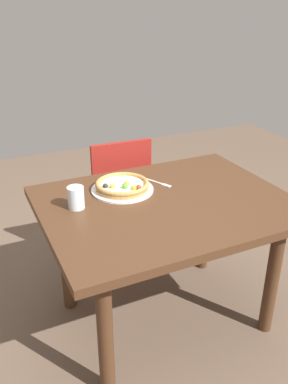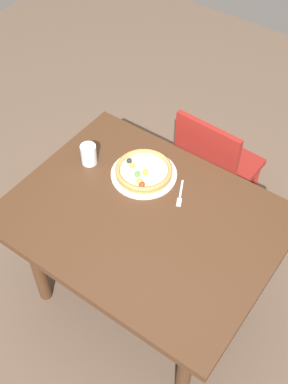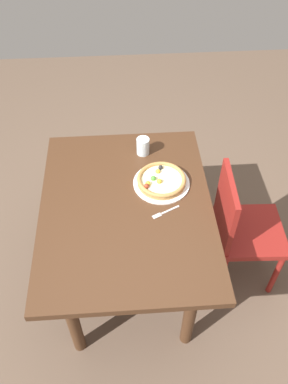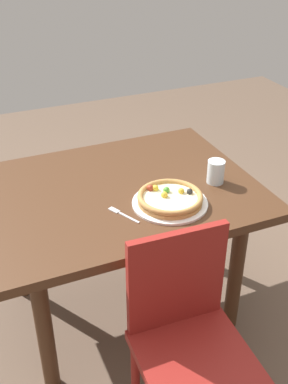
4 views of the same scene
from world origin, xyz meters
name	(u,v)px [view 2 (image 2 of 4)]	position (x,y,z in m)	size (l,w,h in m)	color
ground_plane	(144,296)	(0.00, 0.00, 0.00)	(6.00, 6.00, 0.00)	brown
dining_table	(144,230)	(0.00, 0.00, 0.63)	(1.22, 0.94, 0.74)	#472B19
chair_near	(214,167)	(0.00, -0.69, 0.48)	(0.42, 0.42, 0.87)	maroon
plate	(144,174)	(0.15, -0.21, 0.74)	(0.32, 0.32, 0.01)	white
pizza	(144,171)	(0.15, -0.21, 0.77)	(0.28, 0.28, 0.05)	#B78447
fork	(180,195)	(-0.07, -0.20, 0.74)	(0.09, 0.16, 0.00)	silver
drinking_glass	(89,154)	(0.42, -0.12, 0.79)	(0.08, 0.08, 0.11)	silver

